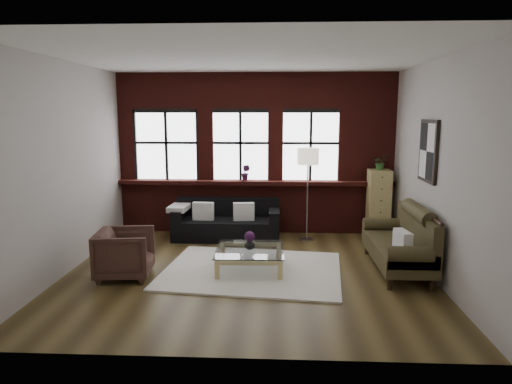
{
  "coord_description": "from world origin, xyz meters",
  "views": [
    {
      "loc": [
        0.45,
        -6.69,
        2.42
      ],
      "look_at": [
        0.1,
        0.6,
        1.15
      ],
      "focal_mm": 32.0,
      "sensor_mm": 36.0,
      "label": 1
    }
  ],
  "objects_px": {
    "floor_lamp": "(307,191)",
    "armchair": "(125,254)",
    "coffee_table": "(250,260)",
    "dark_sofa": "(227,220)",
    "drawer_chest": "(378,204)",
    "vase": "(250,244)",
    "vintage_settee": "(397,239)"
  },
  "relations": [
    {
      "from": "coffee_table",
      "to": "drawer_chest",
      "type": "relative_size",
      "value": 0.78
    },
    {
      "from": "dark_sofa",
      "to": "vase",
      "type": "height_order",
      "value": "dark_sofa"
    },
    {
      "from": "floor_lamp",
      "to": "dark_sofa",
      "type": "bearing_deg",
      "value": 178.43
    },
    {
      "from": "vintage_settee",
      "to": "drawer_chest",
      "type": "relative_size",
      "value": 1.42
    },
    {
      "from": "drawer_chest",
      "to": "floor_lamp",
      "type": "height_order",
      "value": "floor_lamp"
    },
    {
      "from": "dark_sofa",
      "to": "drawer_chest",
      "type": "distance_m",
      "value": 2.97
    },
    {
      "from": "armchair",
      "to": "floor_lamp",
      "type": "xyz_separation_m",
      "value": [
        2.82,
        2.15,
        0.6
      ]
    },
    {
      "from": "vase",
      "to": "vintage_settee",
      "type": "bearing_deg",
      "value": 2.54
    },
    {
      "from": "coffee_table",
      "to": "vintage_settee",
      "type": "bearing_deg",
      "value": 2.54
    },
    {
      "from": "dark_sofa",
      "to": "vintage_settee",
      "type": "distance_m",
      "value": 3.3
    },
    {
      "from": "vintage_settee",
      "to": "armchair",
      "type": "height_order",
      "value": "vintage_settee"
    },
    {
      "from": "floor_lamp",
      "to": "coffee_table",
      "type": "bearing_deg",
      "value": -119.43
    },
    {
      "from": "coffee_table",
      "to": "drawer_chest",
      "type": "bearing_deg",
      "value": 39.93
    },
    {
      "from": "drawer_chest",
      "to": "floor_lamp",
      "type": "relative_size",
      "value": 0.7
    },
    {
      "from": "dark_sofa",
      "to": "armchair",
      "type": "bearing_deg",
      "value": -120.07
    },
    {
      "from": "vintage_settee",
      "to": "floor_lamp",
      "type": "xyz_separation_m",
      "value": [
        -1.28,
        1.66,
        0.45
      ]
    },
    {
      "from": "vintage_settee",
      "to": "coffee_table",
      "type": "distance_m",
      "value": 2.3
    },
    {
      "from": "coffee_table",
      "to": "vase",
      "type": "xyz_separation_m",
      "value": [
        -0.0,
        -0.0,
        0.26
      ]
    },
    {
      "from": "dark_sofa",
      "to": "coffee_table",
      "type": "bearing_deg",
      "value": -72.75
    },
    {
      "from": "coffee_table",
      "to": "floor_lamp",
      "type": "distance_m",
      "value": 2.17
    },
    {
      "from": "drawer_chest",
      "to": "armchair",
      "type": "bearing_deg",
      "value": -150.4
    },
    {
      "from": "vintage_settee",
      "to": "drawer_chest",
      "type": "xyz_separation_m",
      "value": [
        0.11,
        1.9,
        0.16
      ]
    },
    {
      "from": "vintage_settee",
      "to": "floor_lamp",
      "type": "distance_m",
      "value": 2.14
    },
    {
      "from": "vintage_settee",
      "to": "vase",
      "type": "bearing_deg",
      "value": -177.46
    },
    {
      "from": "coffee_table",
      "to": "dark_sofa",
      "type": "bearing_deg",
      "value": 107.25
    },
    {
      "from": "dark_sofa",
      "to": "vase",
      "type": "bearing_deg",
      "value": -72.75
    },
    {
      "from": "dark_sofa",
      "to": "armchair",
      "type": "distance_m",
      "value": 2.54
    },
    {
      "from": "dark_sofa",
      "to": "floor_lamp",
      "type": "relative_size",
      "value": 1.07
    },
    {
      "from": "armchair",
      "to": "floor_lamp",
      "type": "height_order",
      "value": "floor_lamp"
    },
    {
      "from": "floor_lamp",
      "to": "armchair",
      "type": "bearing_deg",
      "value": -142.64
    },
    {
      "from": "armchair",
      "to": "drawer_chest",
      "type": "distance_m",
      "value": 4.86
    },
    {
      "from": "drawer_chest",
      "to": "vintage_settee",
      "type": "bearing_deg",
      "value": -93.4
    }
  ]
}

